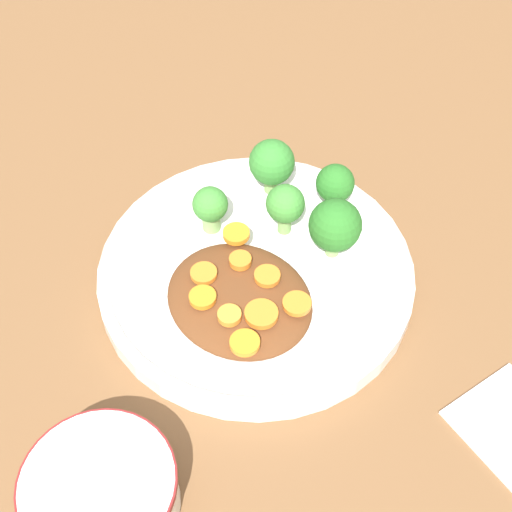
% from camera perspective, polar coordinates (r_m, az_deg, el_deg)
% --- Properties ---
extents(ground_plane, '(4.00, 4.00, 0.00)m').
position_cam_1_polar(ground_plane, '(0.65, 0.00, -2.02)').
color(ground_plane, brown).
extents(plate, '(0.28, 0.28, 0.03)m').
position_cam_1_polar(plate, '(0.64, 0.00, -1.26)').
color(plate, white).
rests_on(plate, ground_plane).
extents(dip_bowl, '(0.11, 0.11, 0.05)m').
position_cam_1_polar(dip_bowl, '(0.54, -12.27, -18.03)').
color(dip_bowl, white).
rests_on(dip_bowl, ground_plane).
extents(stew_mound, '(0.13, 0.11, 0.02)m').
position_cam_1_polar(stew_mound, '(0.60, -1.34, -3.45)').
color(stew_mound, '#5B3319').
rests_on(stew_mound, plate).
extents(broccoli_floret_0, '(0.05, 0.05, 0.06)m').
position_cam_1_polar(broccoli_floret_0, '(0.62, 6.35, 2.42)').
color(broccoli_floret_0, '#7FA85B').
rests_on(broccoli_floret_0, plate).
extents(broccoli_floret_1, '(0.03, 0.03, 0.05)m').
position_cam_1_polar(broccoli_floret_1, '(0.65, -3.67, 3.96)').
color(broccoli_floret_1, '#7FA85B').
rests_on(broccoli_floret_1, plate).
extents(broccoli_floret_2, '(0.04, 0.04, 0.05)m').
position_cam_1_polar(broccoli_floret_2, '(0.64, 2.35, 4.09)').
color(broccoli_floret_2, '#759E51').
rests_on(broccoli_floret_2, plate).
extents(broccoli_floret_3, '(0.04, 0.04, 0.06)m').
position_cam_1_polar(broccoli_floret_3, '(0.67, 1.26, 7.44)').
color(broccoli_floret_3, '#759E51').
rests_on(broccoli_floret_3, plate).
extents(broccoli_floret_4, '(0.04, 0.04, 0.05)m').
position_cam_1_polar(broccoli_floret_4, '(0.67, 6.49, 5.65)').
color(broccoli_floret_4, '#7FA85B').
rests_on(broccoli_floret_4, plate).
extents(carrot_slice_0, '(0.02, 0.02, 0.00)m').
position_cam_1_polar(carrot_slice_0, '(0.60, 0.91, -1.61)').
color(carrot_slice_0, orange).
rests_on(carrot_slice_0, stew_mound).
extents(carrot_slice_1, '(0.02, 0.02, 0.00)m').
position_cam_1_polar(carrot_slice_1, '(0.56, -0.90, -6.95)').
color(carrot_slice_1, orange).
rests_on(carrot_slice_1, stew_mound).
extents(carrot_slice_2, '(0.03, 0.03, 0.01)m').
position_cam_1_polar(carrot_slice_2, '(0.57, 0.43, -4.66)').
color(carrot_slice_2, orange).
rests_on(carrot_slice_2, stew_mound).
extents(carrot_slice_3, '(0.02, 0.02, 0.00)m').
position_cam_1_polar(carrot_slice_3, '(0.60, -4.20, -1.39)').
color(carrot_slice_3, orange).
rests_on(carrot_slice_3, stew_mound).
extents(carrot_slice_4, '(0.02, 0.02, 0.01)m').
position_cam_1_polar(carrot_slice_4, '(0.63, -1.68, 1.72)').
color(carrot_slice_4, orange).
rests_on(carrot_slice_4, stew_mound).
extents(carrot_slice_5, '(0.02, 0.02, 0.01)m').
position_cam_1_polar(carrot_slice_5, '(0.58, -4.29, -3.32)').
color(carrot_slice_5, orange).
rests_on(carrot_slice_5, stew_mound).
extents(carrot_slice_6, '(0.02, 0.02, 0.00)m').
position_cam_1_polar(carrot_slice_6, '(0.58, 3.30, -3.82)').
color(carrot_slice_6, orange).
rests_on(carrot_slice_6, stew_mound).
extents(carrot_slice_7, '(0.02, 0.02, 0.01)m').
position_cam_1_polar(carrot_slice_7, '(0.60, -1.04, -0.53)').
color(carrot_slice_7, orange).
rests_on(carrot_slice_7, stew_mound).
extents(carrot_slice_8, '(0.02, 0.02, 0.01)m').
position_cam_1_polar(carrot_slice_8, '(0.57, -2.14, -4.77)').
color(carrot_slice_8, orange).
rests_on(carrot_slice_8, stew_mound).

